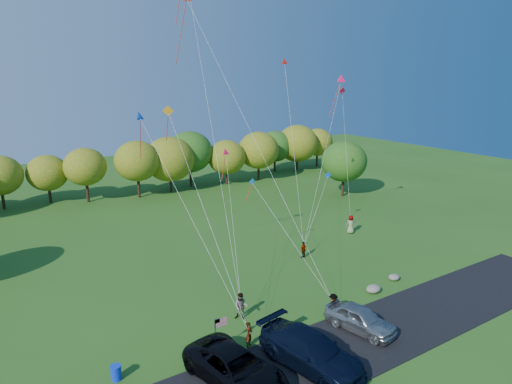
# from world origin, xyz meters

# --- Properties ---
(ground) EXTENTS (140.00, 140.00, 0.00)m
(ground) POSITION_xyz_m (0.00, 0.00, 0.00)
(ground) COLOR #295718
(ground) RESTS_ON ground
(asphalt_lane) EXTENTS (44.00, 6.00, 0.06)m
(asphalt_lane) POSITION_xyz_m (0.00, -4.00, 0.03)
(asphalt_lane) COLOR black
(asphalt_lane) RESTS_ON ground
(treeline) EXTENTS (75.59, 28.16, 8.55)m
(treeline) POSITION_xyz_m (-1.72, 36.18, 4.78)
(treeline) COLOR #352513
(treeline) RESTS_ON ground
(minivan_dark) EXTENTS (4.03, 6.77, 1.76)m
(minivan_dark) POSITION_xyz_m (-7.44, -3.29, 0.94)
(minivan_dark) COLOR black
(minivan_dark) RESTS_ON asphalt_lane
(minivan_navy) EXTENTS (3.83, 7.00, 1.92)m
(minivan_navy) POSITION_xyz_m (-3.19, -4.37, 1.02)
(minivan_navy) COLOR black
(minivan_navy) RESTS_ON asphalt_lane
(minivan_silver) EXTENTS (2.83, 5.00, 1.61)m
(minivan_silver) POSITION_xyz_m (1.83, -3.19, 0.86)
(minivan_silver) COLOR #91989A
(minivan_silver) RESTS_ON asphalt_lane
(flyer_a) EXTENTS (0.70, 0.67, 1.61)m
(flyer_a) POSITION_xyz_m (-5.04, -0.80, 0.80)
(flyer_a) COLOR #4C4C59
(flyer_a) RESTS_ON ground
(flyer_b) EXTENTS (1.15, 1.14, 1.87)m
(flyer_b) POSITION_xyz_m (-3.80, 2.19, 0.94)
(flyer_b) COLOR #4C4C59
(flyer_b) RESTS_ON ground
(flyer_c) EXTENTS (1.06, 0.65, 1.59)m
(flyer_c) POSITION_xyz_m (1.68, -0.80, 0.80)
(flyer_c) COLOR #4C4C59
(flyer_c) RESTS_ON ground
(flyer_d) EXTENTS (0.97, 0.58, 1.54)m
(flyer_d) POSITION_xyz_m (6.33, 8.21, 0.77)
(flyer_d) COLOR #4C4C59
(flyer_d) RESTS_ON ground
(flyer_e) EXTENTS (1.12, 0.99, 1.93)m
(flyer_e) POSITION_xyz_m (14.42, 10.63, 0.96)
(flyer_e) COLOR #4C4C59
(flyer_e) RESTS_ON ground
(trash_barrel) EXTENTS (0.56, 0.56, 0.84)m
(trash_barrel) POSITION_xyz_m (-12.69, 0.46, 0.42)
(trash_barrel) COLOR #0E32D9
(trash_barrel) RESTS_ON ground
(flag_assembly) EXTENTS (0.83, 0.54, 2.24)m
(flag_assembly) POSITION_xyz_m (-6.86, -0.37, 1.66)
(flag_assembly) COLOR black
(flag_assembly) RESTS_ON ground
(boulder_near) EXTENTS (1.20, 0.94, 0.60)m
(boulder_near) POSITION_xyz_m (6.53, 0.06, 0.30)
(boulder_near) COLOR gray
(boulder_near) RESTS_ON ground
(boulder_far) EXTENTS (0.95, 0.79, 0.49)m
(boulder_far) POSITION_xyz_m (9.53, 0.68, 0.25)
(boulder_far) COLOR gray
(boulder_far) RESTS_ON ground
(kites_aloft) EXTENTS (21.81, 7.54, 19.52)m
(kites_aloft) POSITION_xyz_m (2.34, 13.41, 17.65)
(kites_aloft) COLOR red
(kites_aloft) RESTS_ON ground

